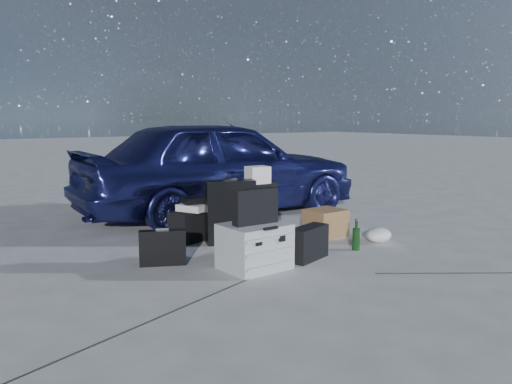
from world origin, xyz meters
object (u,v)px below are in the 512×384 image
at_px(pelican_case, 254,246).
at_px(suitcase_left, 230,212).
at_px(car, 220,167).
at_px(suitcase_right, 258,208).
at_px(duffel_bag, 199,224).
at_px(cardboard_box, 325,223).
at_px(green_bottle, 356,235).
at_px(briefcase, 163,248).

height_order(pelican_case, suitcase_left, suitcase_left).
bearing_deg(car, suitcase_right, 171.98).
distance_m(suitcase_right, duffel_bag, 0.70).
distance_m(suitcase_right, cardboard_box, 0.77).
bearing_deg(pelican_case, suitcase_right, 50.82).
xyz_separation_m(car, cardboard_box, (0.28, -1.75, -0.50)).
bearing_deg(green_bottle, suitcase_right, 106.33).
height_order(suitcase_left, duffel_bag, suitcase_left).
relative_size(duffel_bag, green_bottle, 2.17).
bearing_deg(cardboard_box, green_bottle, -104.90).
distance_m(car, duffel_bag, 1.45).
relative_size(briefcase, cardboard_box, 1.02).
distance_m(pelican_case, green_bottle, 1.17).
bearing_deg(suitcase_left, car, 82.03).
relative_size(car, cardboard_box, 9.56).
bearing_deg(cardboard_box, duffel_bag, 148.64).
relative_size(car, suitcase_right, 6.70).
height_order(car, suitcase_left, car).
height_order(suitcase_right, cardboard_box, suitcase_right).
bearing_deg(car, duffel_bag, 141.55).
bearing_deg(duffel_bag, briefcase, -151.92).
xyz_separation_m(pelican_case, briefcase, (-0.61, 0.54, -0.04)).
distance_m(car, cardboard_box, 1.84).
relative_size(suitcase_right, cardboard_box, 1.43).
xyz_separation_m(briefcase, suitcase_left, (0.92, 0.32, 0.17)).
relative_size(briefcase, suitcase_right, 0.72).
relative_size(car, pelican_case, 7.07).
distance_m(suitcase_left, suitcase_right, 0.55).
bearing_deg(suitcase_left, pelican_case, -89.94).
xyz_separation_m(briefcase, duffel_bag, (0.74, 0.69, 0.00)).
xyz_separation_m(briefcase, suitcase_right, (1.42, 0.54, 0.13)).
xyz_separation_m(briefcase, cardboard_box, (1.93, -0.04, -0.01)).
distance_m(briefcase, suitcase_left, 0.98).
relative_size(suitcase_left, green_bottle, 2.22).
bearing_deg(pelican_case, suitcase_left, 68.18).
height_order(briefcase, suitcase_right, suitcase_right).
height_order(briefcase, suitcase_left, suitcase_left).
distance_m(briefcase, cardboard_box, 1.93).
xyz_separation_m(briefcase, green_bottle, (1.77, -0.64, -0.01)).
bearing_deg(car, cardboard_box, -168.05).
relative_size(briefcase, suitcase_left, 0.62).
xyz_separation_m(car, suitcase_left, (-0.73, -1.39, -0.32)).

